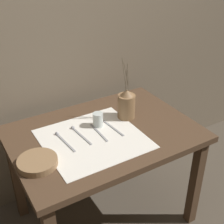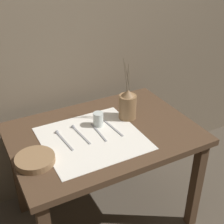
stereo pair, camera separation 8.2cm
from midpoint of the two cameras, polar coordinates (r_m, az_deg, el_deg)
ground_plane at (r=2.37m, az=-2.30°, el=-18.40°), size 12.00×12.00×0.00m
stone_wall_back at (r=2.11m, az=-9.80°, el=13.94°), size 7.00×0.06×2.40m
wooden_table at (r=1.94m, az=-2.67°, el=-6.07°), size 1.11×0.79×0.73m
linen_cloth at (r=1.83m, az=-4.77°, el=-4.92°), size 0.57×0.54×0.00m
pitcher_with_flowers at (r=1.98m, az=1.47°, el=1.32°), size 0.11×0.11×0.40m
wooden_bowl at (r=1.68m, az=-14.84°, el=-8.90°), size 0.21×0.21×0.04m
glass_tumbler_near at (r=1.92m, az=-3.76°, el=-1.40°), size 0.06×0.06×0.09m
spoon_inner at (r=1.85m, az=-10.65°, el=-4.60°), size 0.04×0.22×0.02m
spoon_outer at (r=1.89m, az=-7.74°, el=-3.52°), size 0.04×0.22×0.02m
knife_center at (r=1.87m, az=-3.71°, el=-3.75°), size 0.02×0.21×0.00m
fork_inner at (r=1.91m, az=-1.08°, el=-2.88°), size 0.03×0.21×0.00m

